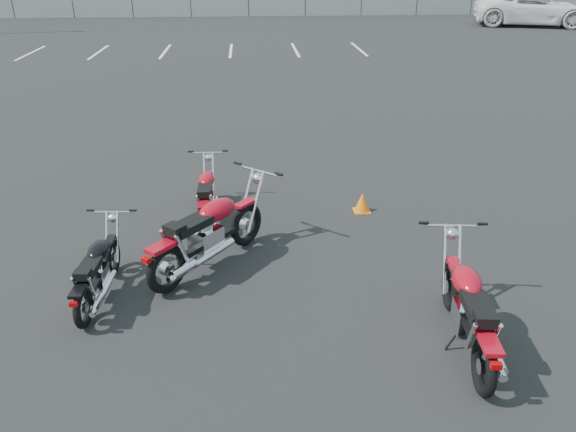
{
  "coord_description": "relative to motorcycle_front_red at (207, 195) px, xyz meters",
  "views": [
    {
      "loc": [
        -0.36,
        -6.83,
        4.18
      ],
      "look_at": [
        0.2,
        0.6,
        0.65
      ],
      "focal_mm": 35.0,
      "sensor_mm": 36.0,
      "label": 1
    }
  ],
  "objects": [
    {
      "name": "training_cone_near",
      "position": [
        2.7,
        0.06,
        -0.24
      ],
      "size": [
        0.29,
        0.29,
        0.35
      ],
      "color": "orange",
      "rests_on": "ground"
    },
    {
      "name": "chainlink_fence",
      "position": [
        1.08,
        32.98,
        0.48
      ],
      "size": [
        80.06,
        0.06,
        1.8
      ],
      "color": "gray",
      "rests_on": "ground"
    },
    {
      "name": "training_cone_far",
      "position": [
        3.53,
        -2.4,
        -0.28
      ],
      "size": [
        0.23,
        0.23,
        0.28
      ],
      "color": "orange",
      "rests_on": "ground"
    },
    {
      "name": "motorcycle_front_red",
      "position": [
        0.0,
        0.0,
        0.0
      ],
      "size": [
        0.72,
        1.87,
        0.92
      ],
      "color": "black",
      "rests_on": "ground"
    },
    {
      "name": "parking_line_stripes",
      "position": [
        -1.42,
        17.98,
        -0.41
      ],
      "size": [
        15.12,
        4.0,
        0.01
      ],
      "color": "silver",
      "rests_on": "ground"
    },
    {
      "name": "motorcycle_rear_red",
      "position": [
        3.16,
        -3.73,
        0.08
      ],
      "size": [
        0.86,
        2.22,
        1.09
      ],
      "color": "black",
      "rests_on": "ground"
    },
    {
      "name": "motorcycle_second_black",
      "position": [
        -1.28,
        -2.39,
        -0.01
      ],
      "size": [
        0.7,
        1.82,
        0.89
      ],
      "color": "black",
      "rests_on": "ground"
    },
    {
      "name": "ground",
      "position": [
        1.08,
        -2.02,
        -0.42
      ],
      "size": [
        120.0,
        120.0,
        0.0
      ],
      "primitive_type": "plane",
      "color": "black",
      "rests_on": "ground"
    },
    {
      "name": "motorcycle_third_red",
      "position": [
        0.12,
        -1.68,
        0.12
      ],
      "size": [
        1.91,
        2.14,
        1.19
      ],
      "color": "black",
      "rests_on": "ground"
    }
  ]
}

